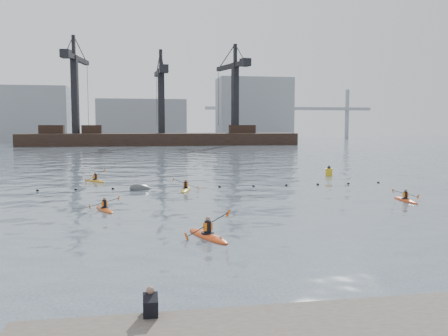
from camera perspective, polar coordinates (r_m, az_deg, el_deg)
The scene contains 11 objects.
ground at distance 19.31m, azimuth 7.67°, elevation -11.03°, with size 400.00×400.00×0.00m, color #3B4655.
float_line at distance 40.86m, azimuth -2.66°, elevation -2.31°, with size 33.24×0.73×0.24m.
barge_pier at distance 127.80m, azimuth -7.61°, elevation 3.62°, with size 72.00×19.30×29.50m.
skyline at distance 168.15m, azimuth -7.40°, elevation 6.50°, with size 141.00×28.00×22.00m.
kayaker_0 at distance 22.98m, azimuth -1.96°, elevation -8.05°, with size 2.37×3.60×1.37m.
kayaker_2 at distance 30.97m, azimuth -14.18°, elevation -4.78°, with size 1.89×2.95×0.96m.
kayaker_3 at distance 39.14m, azimuth -4.63°, elevation -2.55°, with size 2.20×3.30×1.19m.
kayaker_4 at distance 36.05m, azimuth 20.98°, elevation -3.57°, with size 2.06×3.04×1.04m.
kayaker_5 at distance 46.79m, azimuth -15.22°, elevation -1.45°, with size 2.37×2.96×1.24m.
mooring_buoy at distance 40.09m, azimuth -9.98°, elevation -2.57°, with size 1.95×1.16×0.98m, color #424447.
nav_buoy at distance 51.46m, azimuth 12.50°, elevation -0.46°, with size 0.71×0.71×1.30m.
Camera 1 is at (-5.69, -17.64, 5.39)m, focal length 38.00 mm.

